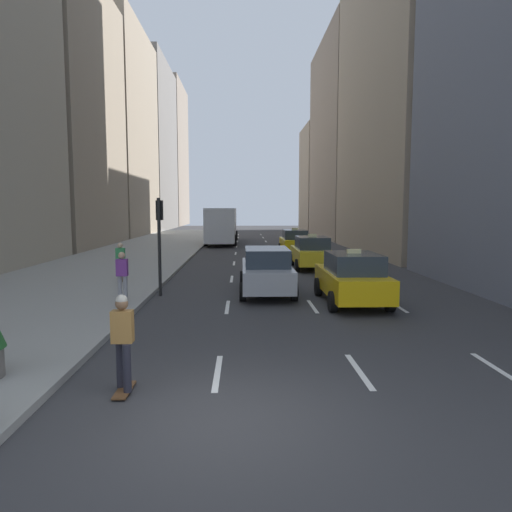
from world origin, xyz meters
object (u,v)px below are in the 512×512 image
at_px(pedestrian_mid_block, 122,274).
at_px(traffic_light_pole, 159,230).
at_px(taxi_second, 352,278).
at_px(sedan_black_near, 266,270).
at_px(taxi_third, 311,252).
at_px(skateboarder, 123,339).
at_px(city_bus, 222,224).
at_px(taxi_lead, 294,242).
at_px(pedestrian_far_walking, 121,260).

relative_size(pedestrian_mid_block, traffic_light_pole, 0.46).
relative_size(taxi_second, traffic_light_pole, 1.22).
bearing_deg(pedestrian_mid_block, sedan_black_near, 23.29).
bearing_deg(taxi_third, skateboarder, -109.29).
bearing_deg(city_bus, taxi_third, -73.05).
bearing_deg(skateboarder, taxi_lead, 76.72).
relative_size(taxi_third, traffic_light_pole, 1.22).
xyz_separation_m(city_bus, traffic_light_pole, (-1.14, -25.82, 0.62)).
xyz_separation_m(taxi_third, skateboarder, (-5.78, -16.50, 0.08)).
xyz_separation_m(pedestrian_mid_block, traffic_light_pole, (0.90, 1.91, 1.34)).
distance_m(taxi_second, skateboarder, 9.39).
bearing_deg(sedan_black_near, taxi_third, 68.84).
bearing_deg(city_bus, pedestrian_mid_block, -94.21).
height_order(sedan_black_near, city_bus, city_bus).
bearing_deg(sedan_black_near, pedestrian_far_walking, 160.73).
bearing_deg(skateboarder, pedestrian_mid_block, 104.63).
bearing_deg(taxi_third, sedan_black_near, -111.16).
distance_m(taxi_third, pedestrian_mid_block, 12.06).
height_order(taxi_lead, taxi_third, same).
bearing_deg(taxi_second, taxi_third, 90.00).
distance_m(sedan_black_near, pedestrian_far_walking, 6.37).
bearing_deg(taxi_second, pedestrian_far_walking, 155.78).
height_order(sedan_black_near, traffic_light_pole, traffic_light_pole).
relative_size(pedestrian_far_walking, traffic_light_pole, 0.46).
relative_size(taxi_second, pedestrian_mid_block, 2.67).
height_order(skateboarder, pedestrian_far_walking, pedestrian_far_walking).
bearing_deg(pedestrian_mid_block, taxi_lead, 66.13).
relative_size(taxi_second, pedestrian_far_walking, 2.67).
xyz_separation_m(taxi_lead, traffic_light_pole, (-6.75, -15.38, 1.53)).
bearing_deg(pedestrian_far_walking, pedestrian_mid_block, -74.55).
bearing_deg(taxi_third, taxi_second, -90.00).
bearing_deg(skateboarder, sedan_black_near, 72.19).
relative_size(taxi_second, skateboarder, 2.52).
relative_size(taxi_third, sedan_black_near, 0.92).
relative_size(taxi_lead, taxi_second, 1.00).
height_order(sedan_black_near, skateboarder, sedan_black_near).
bearing_deg(sedan_black_near, city_bus, 96.26).
bearing_deg(city_bus, pedestrian_far_walking, -97.74).
height_order(taxi_lead, traffic_light_pole, traffic_light_pole).
bearing_deg(pedestrian_mid_block, city_bus, 85.79).
xyz_separation_m(sedan_black_near, pedestrian_mid_block, (-4.85, -2.09, 0.18)).
xyz_separation_m(taxi_third, pedestrian_mid_block, (-7.65, -9.32, 0.19)).
xyz_separation_m(taxi_lead, taxi_second, (0.00, -17.07, 0.00)).
height_order(taxi_second, sedan_black_near, taxi_second).
bearing_deg(pedestrian_mid_block, taxi_third, 50.62).
xyz_separation_m(taxi_lead, taxi_third, (0.00, -7.97, 0.00)).
height_order(city_bus, pedestrian_mid_block, city_bus).
distance_m(pedestrian_mid_block, traffic_light_pole, 2.50).
relative_size(city_bus, pedestrian_far_walking, 7.04).
distance_m(city_bus, traffic_light_pole, 25.86).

